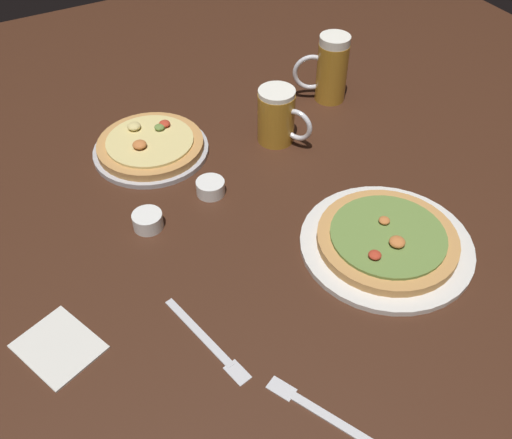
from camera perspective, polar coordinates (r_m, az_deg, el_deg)
The scene contains 10 objects.
ground_plane at distance 1.19m, azimuth -0.00°, elevation -1.22°, with size 2.40×2.40×0.03m, color #3D2114.
pizza_plate_near at distance 1.15m, azimuth 12.72°, elevation -2.11°, with size 0.34×0.34×0.05m.
pizza_plate_far at distance 1.37m, azimuth -10.31°, elevation 7.08°, with size 0.27×0.27×0.05m.
beer_mug_dark at distance 1.52m, azimuth 7.29°, elevation 14.44°, with size 0.13×0.09×0.17m.
beer_mug_pale at distance 1.36m, azimuth 2.13°, elevation 10.09°, with size 0.09×0.13×0.13m.
ramekin_sauce at distance 1.24m, azimuth -4.49°, elevation 3.16°, with size 0.06×0.06×0.03m, color white.
ramekin_butter at distance 1.18m, azimuth -10.58°, elevation -0.11°, with size 0.06×0.06×0.03m, color white.
napkin_folded at distance 1.04m, azimuth -18.83°, elevation -11.67°, with size 0.11×0.13×0.01m, color silver.
fork_left at distance 1.00m, azimuth -4.81°, elevation -11.76°, with size 0.06×0.21×0.01m.
fork_spare at distance 0.93m, azimuth 6.62°, elevation -18.39°, with size 0.11×0.19×0.01m.
Camera 1 is at (-0.40, -0.73, 0.82)m, focal length 40.76 mm.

